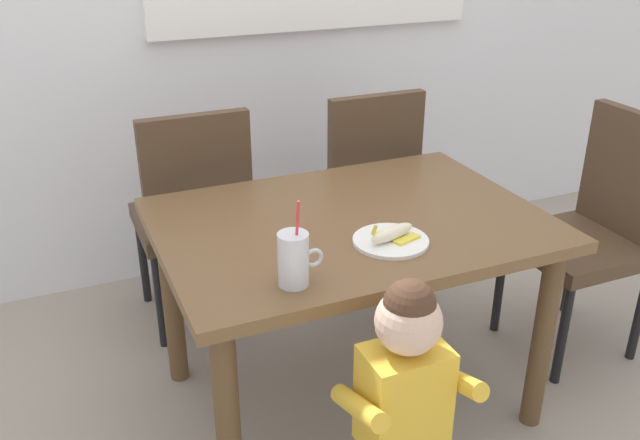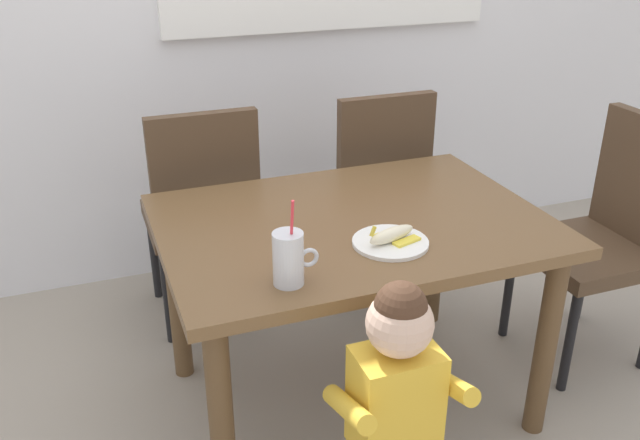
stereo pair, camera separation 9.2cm
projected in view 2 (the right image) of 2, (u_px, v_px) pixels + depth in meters
ground_plane at (349, 398)px, 2.51m from camera, size 24.00×24.00×0.00m
dining_table at (352, 248)px, 2.24m from camera, size 1.24×0.89×0.73m
dining_chair_left at (203, 206)px, 2.76m from camera, size 0.44×0.44×0.96m
dining_chair_right at (373, 183)px, 2.98m from camera, size 0.44×0.44×0.96m
dining_chair_far at (609, 227)px, 2.58m from camera, size 0.44×0.44×0.96m
toddler_standing at (396, 389)px, 1.74m from camera, size 0.33×0.24×0.84m
milk_cup at (289, 261)px, 1.80m from camera, size 0.13×0.08×0.25m
snack_plate at (390, 242)px, 2.04m from camera, size 0.23×0.23×0.01m
peeled_banana at (392, 235)px, 2.02m from camera, size 0.18×0.12×0.07m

